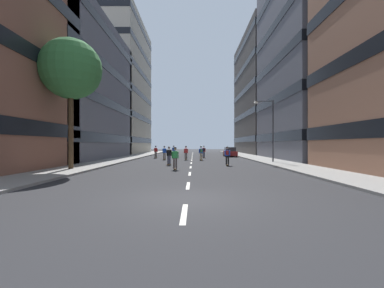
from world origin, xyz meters
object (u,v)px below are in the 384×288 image
object	(u,v)px
streetlamp_right	(269,124)
skater_1	(156,151)
skater_2	(186,152)
skater_8	(227,155)
parked_car_near	(230,152)
street_tree_near	(71,69)
skater_0	(174,150)
skater_4	(164,152)
skater_6	(201,152)
skater_5	(175,157)
skater_3	(204,151)
skater_7	(169,155)

from	to	relation	value
streetlamp_right	skater_1	distance (m)	16.83
skater_2	skater_8	bearing A→B (deg)	-64.33
parked_car_near	street_tree_near	world-z (taller)	street_tree_near
skater_0	skater_4	size ratio (longest dim) A/B	1.00
skater_2	skater_6	distance (m)	1.96
parked_car_near	streetlamp_right	size ratio (longest dim) A/B	0.68
parked_car_near	skater_8	xyz separation A→B (m)	(-2.68, -17.59, 0.32)
skater_4	skater_6	world-z (taller)	same
skater_6	skater_8	distance (m)	8.31
skater_4	skater_8	world-z (taller)	same
skater_5	skater_3	bearing A→B (deg)	80.87
streetlamp_right	skater_4	bearing A→B (deg)	154.72
street_tree_near	skater_3	size ratio (longest dim) A/B	5.50
parked_car_near	skater_0	bearing A→B (deg)	174.40
parked_car_near	skater_7	world-z (taller)	skater_7
street_tree_near	skater_5	bearing A→B (deg)	4.47
parked_car_near	skater_0	world-z (taller)	skater_0
skater_1	skater_6	bearing A→B (deg)	-38.15
streetlamp_right	skater_8	distance (m)	6.75
skater_1	skater_6	xyz separation A→B (m)	(6.36, -5.00, 0.00)
skater_3	streetlamp_right	bearing A→B (deg)	-58.46
street_tree_near	skater_2	distance (m)	16.90
street_tree_near	skater_7	world-z (taller)	street_tree_near
parked_car_near	skater_3	size ratio (longest dim) A/B	2.47
skater_3	skater_7	bearing A→B (deg)	-105.71
skater_5	skater_7	distance (m)	4.63
skater_6	skater_7	world-z (taller)	same
skater_7	skater_6	bearing A→B (deg)	66.49
streetlamp_right	skater_3	xyz separation A→B (m)	(-6.56, 10.68, -3.12)
skater_2	skater_5	world-z (taller)	same
skater_3	skater_5	world-z (taller)	same
street_tree_near	skater_8	distance (m)	14.78
skater_1	skater_8	bearing A→B (deg)	-56.60
skater_4	skater_3	bearing A→B (deg)	44.44
street_tree_near	skater_4	bearing A→B (deg)	67.94
streetlamp_right	skater_3	world-z (taller)	streetlamp_right
skater_1	skater_3	world-z (taller)	same
parked_car_near	streetlamp_right	bearing A→B (deg)	-81.07
parked_car_near	skater_7	xyz separation A→B (m)	(-8.15, -17.06, 0.29)
parked_car_near	skater_5	bearing A→B (deg)	-108.54
street_tree_near	parked_car_near	bearing A→B (deg)	55.84
skater_1	skater_4	size ratio (longest dim) A/B	1.00
skater_1	skater_5	size ratio (longest dim) A/B	1.00
skater_0	skater_7	xyz separation A→B (m)	(0.95, -17.95, 0.00)
skater_3	skater_1	bearing A→B (deg)	-170.92
skater_7	skater_1	bearing A→B (deg)	103.98
street_tree_near	skater_1	bearing A→B (deg)	77.81
streetlamp_right	skater_2	distance (m)	10.82
skater_5	skater_7	xyz separation A→B (m)	(-0.91, 4.54, 0.00)
skater_1	skater_8	distance (m)	15.58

